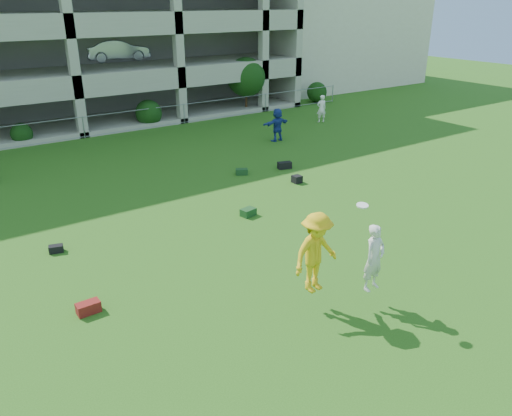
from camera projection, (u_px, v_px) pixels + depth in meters
ground at (318, 299)px, 12.52m from camera, size 100.00×100.00×0.00m
stucco_building at (308, 23)px, 43.86m from camera, size 16.00×14.00×10.00m
bystander_d at (277, 125)px, 26.10m from camera, size 1.61×0.56×1.72m
bystander_e at (321, 109)px, 30.08m from camera, size 0.68×0.54×1.65m
bag_red_a at (88, 308)px, 11.93m from camera, size 0.56×0.31×0.28m
bag_black_b at (56, 249)px, 14.79m from camera, size 0.45×0.35×0.22m
bag_green_c at (248, 212)px, 17.28m from camera, size 0.56×0.44×0.26m
crate_d at (297, 179)px, 20.37m from camera, size 0.35×0.35×0.30m
bag_black_e at (285, 165)px, 22.06m from camera, size 0.66×0.47×0.30m
bag_green_g at (242, 172)px, 21.33m from camera, size 0.58×0.50×0.25m
frisbee_contest at (327, 254)px, 11.63m from camera, size 2.23×1.34×2.27m
parking_garage at (29, 15)px, 31.18m from camera, size 30.00×14.00×12.00m
fence at (84, 127)px, 26.69m from camera, size 36.06×0.06×1.20m
shrub_row at (156, 99)px, 29.28m from camera, size 34.38×2.52×3.50m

